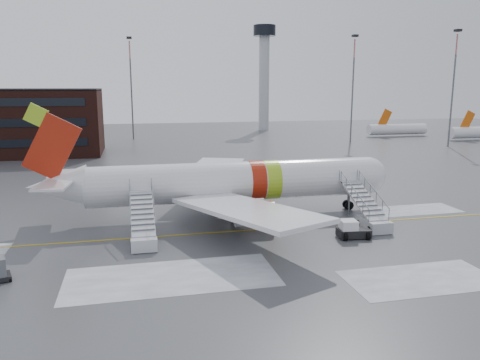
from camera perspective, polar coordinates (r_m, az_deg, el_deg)
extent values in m
plane|color=#494C4F|center=(42.28, -1.27, -5.90)|extent=(260.00, 260.00, 0.00)
cylinder|color=white|center=(45.40, -0.57, -0.14)|extent=(28.00, 3.80, 3.80)
sphere|color=white|center=(50.24, 15.23, 0.56)|extent=(3.80, 3.80, 3.80)
cube|color=black|center=(50.66, 16.30, 1.17)|extent=(1.09, 1.60, 0.97)
cone|color=white|center=(44.87, -21.48, -0.74)|extent=(5.20, 3.72, 3.72)
cube|color=#A11E0C|center=(44.34, -21.94, 3.75)|extent=(5.27, 0.30, 6.09)
cube|color=#9DC920|center=(44.29, -23.62, 7.26)|extent=(2.16, 0.26, 2.16)
cube|color=white|center=(47.25, -20.85, 0.68)|extent=(3.07, 4.85, 0.18)
cube|color=white|center=(42.20, -21.78, -0.58)|extent=(3.07, 4.85, 0.18)
cube|color=white|center=(53.54, -3.56, 0.92)|extent=(10.72, 15.97, 1.13)
cube|color=white|center=(37.25, 0.74, -3.62)|extent=(10.72, 15.97, 1.13)
cylinder|color=white|center=(50.88, -1.27, -1.15)|extent=(3.40, 2.10, 2.10)
cylinder|color=white|center=(41.04, 1.69, -4.17)|extent=(3.40, 2.10, 2.10)
cylinder|color=#595B60|center=(49.87, 13.05, -2.46)|extent=(0.20, 0.20, 1.80)
cylinder|color=black|center=(49.98, 13.02, -2.96)|extent=(0.90, 0.56, 0.90)
cylinder|color=black|center=(48.27, -1.75, -3.17)|extent=(0.90, 0.56, 0.90)
cylinder|color=black|center=(43.74, -0.52, -4.70)|extent=(0.90, 0.56, 0.90)
cube|color=#ACAEB3|center=(43.25, 16.00, -5.19)|extent=(2.00, 3.20, 1.00)
cube|color=#ACAEB3|center=(44.61, 14.82, -2.40)|extent=(1.90, 5.87, 2.52)
cube|color=#ACAEB3|center=(47.23, 13.04, -0.11)|extent=(1.90, 1.40, 0.15)
cylinder|color=#595B60|center=(47.24, 13.16, -2.23)|extent=(0.16, 0.16, 3.40)
cylinder|color=black|center=(42.04, 15.56, -5.92)|extent=(0.25, 0.70, 0.70)
cylinder|color=black|center=(44.57, 16.38, -4.99)|extent=(0.25, 0.70, 0.70)
cube|color=silver|center=(38.09, -11.65, -7.21)|extent=(2.00, 3.20, 1.00)
cube|color=silver|center=(39.62, -11.82, -3.96)|extent=(1.90, 5.87, 2.52)
cube|color=silver|center=(42.56, -11.99, -1.30)|extent=(1.90, 1.40, 0.15)
cylinder|color=#595B60|center=(42.56, -11.89, -3.64)|extent=(0.16, 0.16, 3.40)
cylinder|color=black|center=(37.20, -12.99, -8.04)|extent=(0.25, 0.70, 0.70)
cylinder|color=black|center=(39.12, -10.35, -6.97)|extent=(0.25, 0.70, 0.70)
cube|color=black|center=(40.69, 13.68, -6.27)|extent=(2.83, 1.72, 0.67)
cube|color=white|center=(40.34, 13.08, -5.40)|extent=(1.48, 1.48, 0.86)
cube|color=black|center=(40.24, 13.10, -4.94)|extent=(1.28, 1.36, 0.14)
cylinder|color=black|center=(39.80, 12.70, -6.77)|extent=(0.36, 0.70, 0.67)
cylinder|color=black|center=(40.47, 15.29, -6.59)|extent=(0.36, 0.70, 0.67)
cylinder|color=black|center=(41.01, 12.08, -6.21)|extent=(0.36, 0.70, 0.67)
cylinder|color=black|center=(41.65, 14.60, -6.05)|extent=(0.36, 0.70, 0.67)
cylinder|color=black|center=(35.40, -26.08, -10.31)|extent=(0.23, 0.30, 0.26)
cylinder|color=#B2B5BA|center=(139.90, 2.94, 11.82)|extent=(3.00, 3.00, 28.00)
cylinder|color=black|center=(140.81, 3.01, 17.73)|extent=(6.40, 6.40, 3.00)
cylinder|color=#595B60|center=(113.32, 13.51, 9.45)|extent=(0.36, 0.36, 19.20)
cylinder|color=#CC7272|center=(113.62, 13.78, 15.27)|extent=(0.32, 0.32, 4.32)
cube|color=black|center=(113.88, 13.85, 16.71)|extent=(1.20, 1.20, 0.50)
cylinder|color=#595B60|center=(117.62, -13.05, 9.53)|extent=(0.36, 0.36, 19.20)
cylinder|color=#CC7272|center=(117.91, -13.31, 15.13)|extent=(0.32, 0.32, 4.32)
cube|color=black|center=(118.16, -13.37, 16.52)|extent=(1.20, 1.20, 0.50)
cylinder|color=#595B60|center=(109.79, 24.41, 8.73)|extent=(0.36, 0.36, 19.20)
cylinder|color=#CC7272|center=(110.10, 24.91, 14.71)|extent=(0.32, 0.32, 4.32)
cube|color=black|center=(110.36, 25.03, 16.20)|extent=(1.20, 1.20, 0.50)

